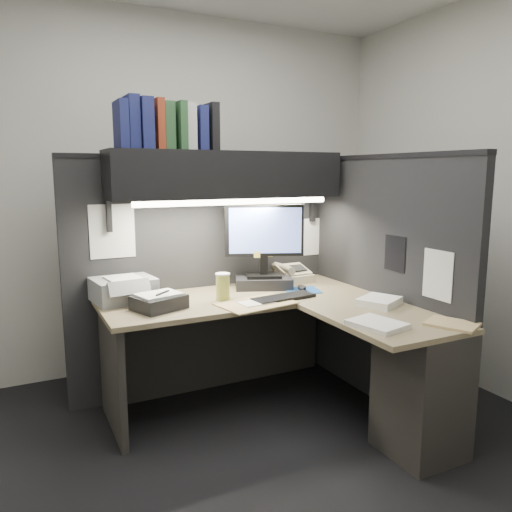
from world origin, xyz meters
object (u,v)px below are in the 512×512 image
at_px(desk, 327,359).
at_px(printer, 123,289).
at_px(keyboard, 284,298).
at_px(monitor, 264,255).
at_px(notebook_stack, 159,302).
at_px(overhead_shelf, 227,175).
at_px(coffee_cup, 223,288).
at_px(telephone, 292,275).

xyz_separation_m(desk, printer, (-1.00, 0.77, 0.36)).
relative_size(desk, keyboard, 4.11).
bearing_deg(monitor, notebook_stack, -142.94).
height_order(desk, overhead_shelf, overhead_shelf).
relative_size(keyboard, coffee_cup, 2.58).
bearing_deg(keyboard, telephone, 46.63).
relative_size(keyboard, notebook_stack, 1.53).
height_order(overhead_shelf, keyboard, overhead_shelf).
bearing_deg(telephone, desk, -107.48).
bearing_deg(telephone, notebook_stack, -166.25).
xyz_separation_m(keyboard, notebook_stack, (-0.76, 0.12, 0.03)).
distance_m(desk, keyboard, 0.47).
relative_size(monitor, coffee_cup, 3.58).
relative_size(keyboard, telephone, 1.68).
bearing_deg(coffee_cup, overhead_shelf, 60.26).
xyz_separation_m(monitor, keyboard, (-0.03, -0.33, -0.22)).
bearing_deg(coffee_cup, keyboard, -23.02).
distance_m(desk, telephone, 0.87).
bearing_deg(coffee_cup, notebook_stack, -176.58).
distance_m(desk, overhead_shelf, 1.33).
bearing_deg(overhead_shelf, desk, -68.21).
distance_m(coffee_cup, notebook_stack, 0.41).
height_order(desk, telephone, telephone).
height_order(keyboard, printer, printer).
height_order(overhead_shelf, printer, overhead_shelf).
distance_m(overhead_shelf, notebook_stack, 0.96).
relative_size(telephone, notebook_stack, 0.91).
bearing_deg(keyboard, printer, 148.33).
xyz_separation_m(overhead_shelf, keyboard, (0.21, -0.40, -0.76)).
xyz_separation_m(overhead_shelf, telephone, (0.52, 0.02, -0.72)).
distance_m(overhead_shelf, printer, 0.99).
bearing_deg(monitor, overhead_shelf, -172.99).
xyz_separation_m(keyboard, coffee_cup, (-0.35, 0.15, 0.07)).
bearing_deg(notebook_stack, telephone, 15.55).
bearing_deg(monitor, keyboard, -73.22).
distance_m(keyboard, printer, 1.00).
bearing_deg(printer, notebook_stack, -71.08).
height_order(desk, monitor, monitor).
relative_size(overhead_shelf, coffee_cup, 9.68).
bearing_deg(telephone, coffee_cup, -159.29).
relative_size(keyboard, printer, 1.17).
bearing_deg(monitor, desk, -62.65).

